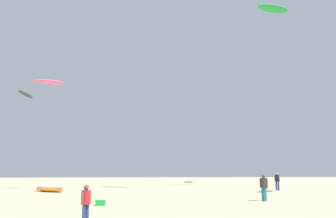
% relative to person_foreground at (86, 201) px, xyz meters
% --- Properties ---
extents(person_foreground, '(0.35, 0.43, 1.54)m').
position_rel_person_foreground_xyz_m(person_foreground, '(0.00, 0.00, 0.00)').
color(person_foreground, navy).
rests_on(person_foreground, ground).
extents(person_left, '(0.52, 0.37, 1.65)m').
position_rel_person_foreground_xyz_m(person_left, '(14.51, 19.16, 0.07)').
color(person_left, navy).
rests_on(person_left, ground).
extents(person_right, '(0.45, 0.44, 1.75)m').
position_rel_person_foreground_xyz_m(person_right, '(10.08, 8.86, 0.12)').
color(person_right, teal).
rests_on(person_right, ground).
extents(kite_grounded_near, '(3.40, 2.82, 0.45)m').
position_rel_person_foreground_xyz_m(kite_grounded_near, '(-6.26, 18.11, -0.70)').
color(kite_grounded_near, orange).
rests_on(kite_grounded_near, ground).
extents(cooler_box, '(0.56, 0.36, 0.32)m').
position_rel_person_foreground_xyz_m(cooler_box, '(-0.28, 6.72, -0.74)').
color(cooler_box, green).
rests_on(cooler_box, ground).
extents(kite_aloft_3, '(3.80, 2.20, 0.78)m').
position_rel_person_foreground_xyz_m(kite_aloft_3, '(15.22, 20.28, 17.49)').
color(kite_aloft_3, green).
extents(kite_aloft_5, '(2.98, 1.88, 0.47)m').
position_rel_person_foreground_xyz_m(kite_aloft_5, '(-6.95, 19.15, 9.22)').
color(kite_aloft_5, '#E5598C').
extents(kite_aloft_8, '(1.16, 3.70, 0.75)m').
position_rel_person_foreground_xyz_m(kite_aloft_8, '(-11.04, 24.80, 9.08)').
color(kite_aloft_8, '#2D2D33').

